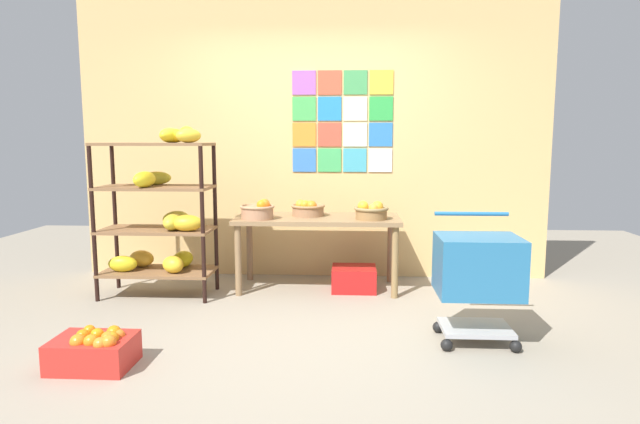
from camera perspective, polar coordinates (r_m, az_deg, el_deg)
The scene contains 10 objects.
ground at distance 3.97m, azimuth -2.44°, elevation -12.62°, with size 9.22×9.22×0.00m, color gray.
back_wall_with_art at distance 5.36m, azimuth -0.75°, elevation 8.50°, with size 4.69×0.07×2.91m.
banana_shelf_unit at distance 4.87m, azimuth -16.59°, elevation 0.38°, with size 0.98×0.56×1.51m.
display_table at distance 4.91m, azimuth -0.24°, elevation -1.49°, with size 1.51×0.66×0.68m.
fruit_basket_centre at distance 4.95m, azimuth -1.34°, elevation 0.36°, with size 0.32×0.32×0.15m.
fruit_basket_back_right at distance 4.76m, azimuth 5.55°, elevation 0.08°, with size 0.31×0.31×0.17m.
fruit_basket_right at distance 4.79m, azimuth -6.66°, elevation 0.17°, with size 0.31×0.31×0.18m.
produce_crate_under_table at distance 4.96m, azimuth 3.67°, elevation -7.17°, with size 0.41×0.35×0.22m, color red.
orange_crate_foreground at distance 3.61m, azimuth -23.12°, elevation -13.50°, with size 0.47×0.34×0.25m.
shopping_cart at distance 3.76m, azimuth 16.63°, elevation -5.98°, with size 0.55×0.48×0.87m.
Camera 1 is at (0.38, -3.71, 1.38)m, focal length 29.70 mm.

